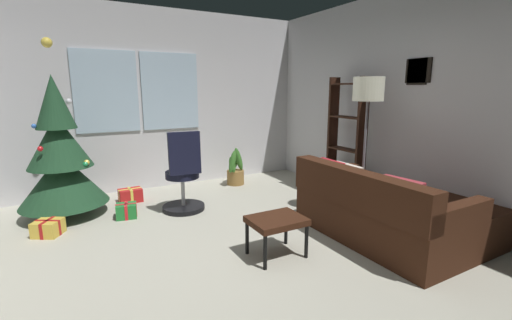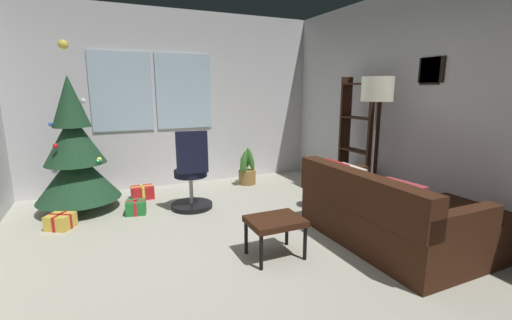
{
  "view_description": "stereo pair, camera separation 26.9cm",
  "coord_description": "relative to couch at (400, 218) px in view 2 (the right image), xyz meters",
  "views": [
    {
      "loc": [
        -1.41,
        -2.65,
        1.61
      ],
      "look_at": [
        0.18,
        0.21,
        0.92
      ],
      "focal_mm": 24.14,
      "sensor_mm": 36.0,
      "label": 1
    },
    {
      "loc": [
        -1.17,
        -2.77,
        1.61
      ],
      "look_at": [
        0.18,
        0.21,
        0.92
      ],
      "focal_mm": 24.14,
      "sensor_mm": 36.0,
      "label": 2
    }
  ],
  "objects": [
    {
      "name": "floor_lamp",
      "position": [
        0.17,
        0.64,
        1.19
      ],
      "size": [
        0.36,
        0.36,
        1.74
      ],
      "color": "slate",
      "rests_on": "ground_plane"
    },
    {
      "name": "wall_back_with_windows",
      "position": [
        -1.6,
        3.33,
        1.13
      ],
      "size": [
        4.79,
        0.12,
        2.83
      ],
      "color": "silver",
      "rests_on": "ground_plane"
    },
    {
      "name": "ground_plane",
      "position": [
        -1.58,
        0.32,
        -0.34
      ],
      "size": [
        4.79,
        5.93,
        0.1
      ],
      "primitive_type": "cube",
      "color": "#ACA998"
    },
    {
      "name": "office_chair",
      "position": [
        -1.71,
        1.94,
        0.13
      ],
      "size": [
        0.56,
        0.56,
        1.08
      ],
      "color": "black",
      "rests_on": "ground_plane"
    },
    {
      "name": "potted_plant",
      "position": [
        -0.56,
        2.78,
        -0.06
      ],
      "size": [
        0.39,
        0.35,
        0.64
      ],
      "color": "olive",
      "rests_on": "ground_plane"
    },
    {
      "name": "gift_box_green",
      "position": [
        -2.43,
        2.07,
        -0.2
      ],
      "size": [
        0.28,
        0.26,
        0.18
      ],
      "color": "#1E722D",
      "rests_on": "ground_plane"
    },
    {
      "name": "holiday_tree",
      "position": [
        -3.09,
        2.53,
        0.45
      ],
      "size": [
        1.04,
        1.04,
        2.19
      ],
      "color": "#4C331E",
      "rests_on": "ground_plane"
    },
    {
      "name": "footstool",
      "position": [
        -1.31,
        0.29,
        0.05
      ],
      "size": [
        0.52,
        0.41,
        0.39
      ],
      "color": "#351B0F",
      "rests_on": "ground_plane"
    },
    {
      "name": "gift_box_red",
      "position": [
        -2.27,
        2.69,
        -0.2
      ],
      "size": [
        0.32,
        0.22,
        0.2
      ],
      "color": "red",
      "rests_on": "ground_plane"
    },
    {
      "name": "bookshelf",
      "position": [
        0.6,
        1.4,
        0.49
      ],
      "size": [
        0.18,
        0.64,
        1.77
      ],
      "color": "black",
      "rests_on": "ground_plane"
    },
    {
      "name": "couch",
      "position": [
        0.0,
        0.0,
        0.0
      ],
      "size": [
        1.63,
        1.78,
        0.81
      ],
      "color": "#351B0F",
      "rests_on": "ground_plane"
    },
    {
      "name": "gift_box_gold",
      "position": [
        -3.28,
        1.93,
        -0.21
      ],
      "size": [
        0.35,
        0.35,
        0.18
      ],
      "color": "gold",
      "rests_on": "ground_plane"
    },
    {
      "name": "wall_right_with_frames",
      "position": [
        0.86,
        0.32,
        1.13
      ],
      "size": [
        0.12,
        5.93,
        2.83
      ],
      "color": "silver",
      "rests_on": "ground_plane"
    }
  ]
}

